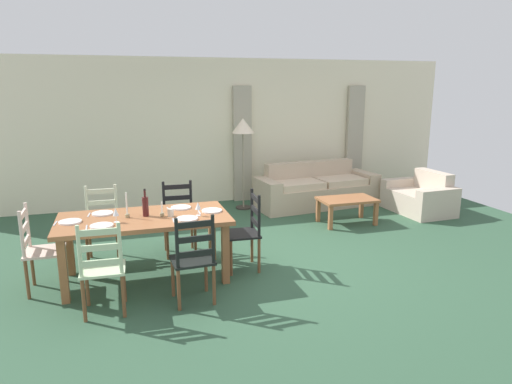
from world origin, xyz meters
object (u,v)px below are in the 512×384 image
dining_chair_near_left (102,268)px  standing_lamp (243,131)px  coffee_cup_primary (171,213)px  dining_chair_far_left (102,224)px  dining_table (144,224)px  armchair_upholstered (421,198)px  dining_chair_far_right (179,218)px  couch (315,190)px  dining_chair_near_right (193,259)px  wine_bottle (145,206)px  wine_glass_near_right (198,206)px  dining_chair_head_east (246,231)px  coffee_table (347,202)px  dining_chair_head_west (39,249)px  wine_glass_near_left (116,213)px

dining_chair_near_left → standing_lamp: standing_lamp is taller
coffee_cup_primary → dining_chair_far_left: bearing=132.1°
dining_table → dining_chair_near_left: size_ratio=1.98×
dining_table → armchair_upholstered: (4.88, 1.56, -0.41)m
dining_chair_far_right → couch: bearing=32.5°
dining_chair_far_left → dining_chair_far_right: bearing=-1.2°
dining_chair_near_right → wine_bottle: bearing=117.2°
dining_chair_near_left → wine_glass_near_right: 1.27m
dining_chair_head_east → armchair_upholstered: 4.02m
dining_chair_near_right → wine_bottle: wine_bottle is taller
dining_chair_near_left → coffee_table: dining_chair_near_left is taller
dining_chair_head_west → standing_lamp: bearing=41.7°
dining_chair_far_right → coffee_table: bearing=11.1°
standing_lamp → wine_glass_near_left: bearing=-127.8°
couch → standing_lamp: (-1.34, 0.18, 1.12)m
wine_glass_near_left → dining_chair_head_east: bearing=4.0°
coffee_table → dining_chair_head_west: bearing=-163.5°
wine_glass_near_left → standing_lamp: bearing=52.2°
armchair_upholstered → wine_glass_near_left: bearing=-161.8°
dining_chair_near_right → wine_bottle: size_ratio=3.04×
standing_lamp → coffee_cup_primary: bearing=-120.2°
dining_table → couch: bearing=37.8°
dining_chair_far_right → wine_bottle: bearing=-122.1°
dining_chair_near_right → wine_bottle: 0.97m
wine_bottle → dining_chair_head_east: bearing=-2.8°
wine_glass_near_left → dining_chair_far_left: bearing=101.3°
armchair_upholstered → standing_lamp: size_ratio=0.73×
dining_chair_near_right → dining_chair_far_left: 1.79m
dining_chair_near_left → dining_chair_far_right: (0.94, 1.51, 0.00)m
wine_bottle → dining_chair_near_left: bearing=-121.6°
dining_chair_near_left → wine_glass_near_left: (0.15, 0.61, 0.38)m
dining_table → dining_chair_far_right: size_ratio=1.98×
dining_chair_far_left → wine_bottle: size_ratio=3.04×
coffee_table → couch: bearing=90.7°
dining_chair_head_west → couch: dining_chair_head_west is taller
dining_chair_far_right → coffee_cup_primary: 0.92m
wine_bottle → wine_glass_near_left: size_ratio=1.96×
coffee_table → dining_chair_near_left: bearing=-151.1°
armchair_upholstered → wine_glass_near_right: bearing=-158.4°
wine_bottle → wine_glass_near_left: wine_bottle is taller
dining_chair_far_right → couch: dining_chair_far_right is taller
dining_chair_head_west → coffee_table: (4.38, 1.30, -0.12)m
wine_bottle → dining_chair_far_right: bearing=57.9°
dining_chair_far_right → dining_table: bearing=-122.6°
dining_chair_head_east → wine_glass_near_left: (-1.49, -0.11, 0.38)m
dining_chair_far_right → dining_chair_head_east: 1.06m
dining_chair_far_left → wine_glass_near_right: (1.08, -0.92, 0.38)m
wine_glass_near_right → dining_chair_near_left: bearing=-149.8°
dining_chair_head_west → dining_chair_head_east: size_ratio=1.00×
dining_chair_far_right → coffee_table: (2.78, 0.55, -0.12)m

